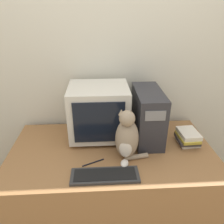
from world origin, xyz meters
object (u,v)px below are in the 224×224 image
crt_monitor (99,112)px  keyboard (105,175)px  cat (127,138)px  pen (93,163)px  book_stack (188,137)px  computer_tower (147,115)px

crt_monitor → keyboard: crt_monitor is taller
keyboard → cat: 0.29m
pen → keyboard: bearing=-60.6°
cat → pen: bearing=-153.2°
crt_monitor → book_stack: (0.67, -0.15, -0.17)m
crt_monitor → cat: (0.19, -0.29, -0.06)m
book_stack → pen: (-0.72, -0.19, -0.05)m
computer_tower → pen: (-0.42, -0.30, -0.19)m
cat → book_stack: cat is taller
crt_monitor → computer_tower: bearing=-7.7°
crt_monitor → cat: 0.35m
pen → computer_tower: bearing=35.2°
cat → book_stack: (0.49, 0.14, -0.11)m
book_stack → pen: book_stack is taller
book_stack → crt_monitor: bearing=167.4°
cat → pen: (-0.23, -0.05, -0.16)m
keyboard → cat: size_ratio=1.13×
book_stack → keyboard: bearing=-153.0°
computer_tower → cat: (-0.19, -0.24, -0.04)m
computer_tower → book_stack: bearing=-18.3°
computer_tower → keyboard: size_ratio=1.03×
keyboard → book_stack: bearing=27.0°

